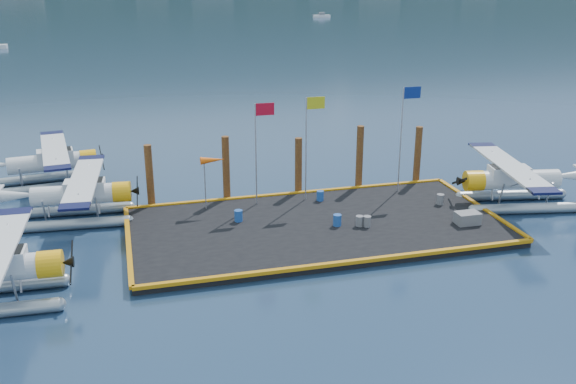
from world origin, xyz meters
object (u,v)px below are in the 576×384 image
object	(u,v)px
drum_1	(367,221)
piling_1	(226,171)
drum_0	(238,216)
drum_4	(440,199)
piling_3	(359,159)
piling_2	(298,168)
seaplane_b	(79,197)
seaplane_d	(514,182)
drum_5	(320,196)
crate	(467,218)
flagpole_yellow	(309,133)
piling_0	(150,178)
piling_4	(417,157)
drum_3	(337,220)
drum_2	(359,221)
flagpole_red	(259,138)
seaplane_c	(50,165)
windsock	(212,161)
flagpole_blue	(405,124)

from	to	relation	value
drum_1	piling_1	distance (m)	9.31
drum_0	drum_4	bearing A→B (deg)	-2.10
piling_3	piling_2	bearing A→B (deg)	180.00
drum_1	seaplane_b	bearing A→B (deg)	159.17
seaplane_d	drum_5	xyz separation A→B (m)	(-11.14, 2.96, -0.84)
seaplane_d	piling_1	bearing A→B (deg)	83.64
drum_1	crate	bearing A→B (deg)	-10.67
seaplane_b	piling_2	world-z (taller)	piling_2
drum_5	flagpole_yellow	size ratio (longest dim) A/B	0.10
piling_0	piling_4	world-z (taller)	same
drum_5	piling_4	bearing A→B (deg)	15.47
drum_3	crate	size ratio (longest dim) A/B	0.49
drum_0	drum_2	size ratio (longest dim) A/B	1.11
seaplane_d	piling_3	xyz separation A→B (m)	(-7.93, 4.95, 0.61)
flagpole_yellow	drum_5	bearing A→B (deg)	-33.66
drum_1	flagpole_red	xyz separation A→B (m)	(-4.82, 4.89, 3.70)
crate	drum_2	bearing A→B (deg)	168.35
drum_2	drum_5	size ratio (longest dim) A/B	0.96
piling_2	drum_5	bearing A→B (deg)	-68.27
seaplane_b	flagpole_yellow	size ratio (longest dim) A/B	1.53
drum_0	seaplane_c	bearing A→B (deg)	136.57
piling_4	seaplane_b	bearing A→B (deg)	-177.89
piling_4	piling_3	bearing A→B (deg)	180.00
flagpole_yellow	windsock	world-z (taller)	flagpole_yellow
seaplane_d	piling_3	world-z (taller)	piling_3
piling_4	flagpole_blue	bearing A→B (deg)	-138.42
seaplane_c	piling_1	world-z (taller)	piling_1
seaplane_b	flagpole_yellow	distance (m)	13.57
seaplane_b	drum_4	world-z (taller)	seaplane_b
drum_2	drum_5	distance (m)	4.40
piling_2	drum_0	bearing A→B (deg)	-138.87
seaplane_c	drum_5	xyz separation A→B (m)	(15.84, -7.98, -0.79)
seaplane_c	seaplane_d	world-z (taller)	seaplane_d
drum_0	drum_4	world-z (taller)	drum_0
piling_3	drum_3	bearing A→B (deg)	-120.38
seaplane_b	piling_1	xyz separation A→B (m)	(8.49, 0.77, 0.63)
flagpole_red	drum_4	bearing A→B (deg)	-15.30
piling_2	flagpole_blue	bearing A→B (deg)	-14.48
seaplane_b	flagpole_blue	xyz separation A→B (m)	(19.19, -0.83, 3.22)
crate	piling_2	xyz separation A→B (m)	(-7.45, 7.51, 1.18)
piling_3	drum_5	bearing A→B (deg)	-148.10
flagpole_red	flagpole_yellow	distance (m)	3.00
seaplane_d	crate	bearing A→B (deg)	130.14
windsock	flagpole_blue	bearing A→B (deg)	-0.00
crate	flagpole_yellow	xyz separation A→B (m)	(-7.25, 5.91, 3.79)
seaplane_c	windsock	size ratio (longest dim) A/B	3.10
drum_1	windsock	world-z (taller)	windsock
flagpole_red	piling_0	bearing A→B (deg)	165.54
seaplane_d	drum_3	world-z (taller)	seaplane_d
seaplane_b	piling_4	size ratio (longest dim) A/B	2.37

